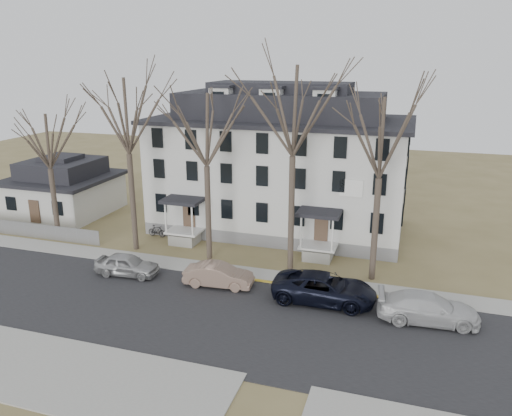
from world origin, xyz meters
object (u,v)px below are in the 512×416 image
(tree_mid_right, at_px, (382,132))
(car_white, at_px, (428,309))
(tree_far_left, at_px, (126,111))
(tree_center, at_px, (294,105))
(tree_bungalow, at_px, (47,138))
(tree_mid_left, at_px, (206,125))
(bicycle_right, at_px, (157,231))
(car_silver, at_px, (127,265))
(small_house, at_px, (64,189))
(car_tan, at_px, (219,276))
(boarding_house, at_px, (280,165))
(bicycle_left, at_px, (183,236))
(car_navy, at_px, (324,289))

(tree_mid_right, relative_size, car_white, 2.35)
(tree_far_left, bearing_deg, tree_center, 0.00)
(tree_far_left, distance_m, tree_bungalow, 7.34)
(tree_mid_left, relative_size, bicycle_right, 7.96)
(car_silver, bearing_deg, tree_bungalow, 59.62)
(small_house, bearing_deg, bicycle_right, -16.88)
(car_silver, distance_m, car_tan, 6.41)
(tree_bungalow, height_order, car_silver, tree_bungalow)
(car_white, bearing_deg, tree_center, 56.31)
(boarding_house, height_order, tree_far_left, tree_far_left)
(small_house, height_order, tree_far_left, tree_far_left)
(boarding_house, distance_m, car_silver, 15.12)
(car_silver, relative_size, bicycle_right, 2.65)
(tree_bungalow, bearing_deg, tree_far_left, 0.00)
(car_tan, distance_m, bicycle_left, 8.71)
(car_tan, bearing_deg, car_white, -98.19)
(tree_mid_left, relative_size, tree_mid_right, 1.00)
(car_navy, xyz_separation_m, bicycle_right, (-14.81, 6.94, -0.37))
(tree_mid_left, bearing_deg, bicycle_right, 154.15)
(tree_far_left, bearing_deg, bicycle_right, 84.35)
(tree_mid_left, height_order, bicycle_left, tree_mid_left)
(tree_mid_right, height_order, tree_bungalow, tree_mid_right)
(car_navy, xyz_separation_m, car_white, (5.81, -0.60, -0.06))
(tree_bungalow, relative_size, bicycle_right, 6.73)
(car_white, xyz_separation_m, bicycle_right, (-20.62, 7.54, -0.31))
(boarding_house, distance_m, small_house, 20.34)
(boarding_house, relative_size, car_tan, 4.75)
(bicycle_left, relative_size, bicycle_right, 0.99)
(small_house, xyz_separation_m, car_tan, (19.35, -10.30, -1.53))
(car_navy, bearing_deg, bicycle_left, 61.24)
(tree_mid_left, xyz_separation_m, car_navy, (9.09, -4.17, -8.76))
(tree_center, bearing_deg, car_silver, -156.40)
(tree_mid_right, height_order, bicycle_left, tree_mid_right)
(boarding_house, height_order, small_house, boarding_house)
(small_house, relative_size, car_silver, 2.05)
(small_house, xyz_separation_m, tree_center, (23.00, -6.20, 8.84))
(tree_far_left, relative_size, tree_center, 0.93)
(car_silver, xyz_separation_m, car_navy, (13.13, 0.22, 0.12))
(car_silver, bearing_deg, tree_center, -70.66)
(tree_bungalow, xyz_separation_m, car_tan, (15.35, -4.10, -7.40))
(tree_mid_left, height_order, car_silver, tree_mid_left)
(tree_center, height_order, tree_mid_right, tree_center)
(tree_mid_right, xyz_separation_m, car_silver, (-15.55, -4.39, -8.88))
(car_tan, distance_m, bicycle_right, 10.61)
(boarding_house, bearing_deg, tree_mid_right, -43.81)
(boarding_house, bearing_deg, car_silver, -119.33)
(tree_far_left, xyz_separation_m, tree_bungalow, (-7.00, 0.00, -2.22))
(tree_mid_right, bearing_deg, bicycle_left, 170.35)
(car_silver, bearing_deg, tree_mid_right, -78.49)
(boarding_house, bearing_deg, tree_center, -69.80)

